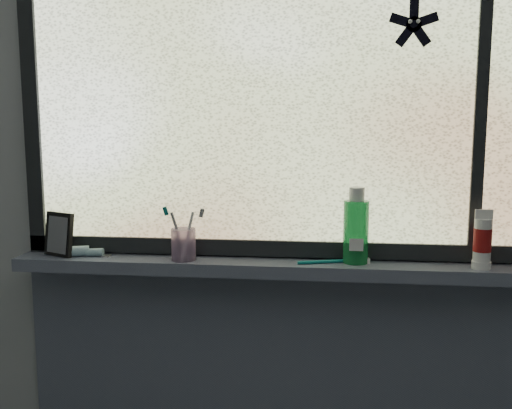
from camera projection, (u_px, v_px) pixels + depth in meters
The scene contains 13 objects.
wall_back at pixel (275, 184), 1.79m from camera, with size 3.00×0.01×2.50m, color #9EA3A8.
windowsill at pixel (273, 267), 1.75m from camera, with size 1.62×0.14×0.04m, color #4F566A.
window_pane at pixel (275, 93), 1.72m from camera, with size 1.50×0.01×1.00m, color silver.
frame_bottom at pixel (274, 248), 1.79m from camera, with size 1.60×0.03×0.05m, color black.
frame_left at pixel (32, 94), 1.81m from camera, with size 0.05×0.03×1.10m, color black.
frame_mullion at pixel (481, 91), 1.65m from camera, with size 0.04×0.03×1.00m, color black.
starfish_sticker at pixel (414, 24), 1.64m from camera, with size 0.15×0.02×0.15m, color black, non-canonical shape.
vanity_mirror at pixel (59, 234), 1.81m from camera, with size 0.11×0.06×0.14m, color black.
toothpaste_tube at pixel (85, 251), 1.80m from camera, with size 0.19×0.04×0.03m, color silver, non-canonical shape.
toothbrush_cup at pixel (184, 244), 1.75m from camera, with size 0.07×0.07×0.10m, color #B692C1.
toothbrush_lying at pixel (329, 261), 1.72m from camera, with size 0.24×0.02×0.02m, color #0C7271, non-canonical shape.
mouthwash_bottle at pixel (356, 225), 1.71m from camera, with size 0.08×0.08×0.19m, color green.
cream_tube at pixel (483, 237), 1.64m from camera, with size 0.05×0.05×0.12m, color silver.
Camera 1 is at (0.14, -0.47, 1.44)m, focal length 40.00 mm.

